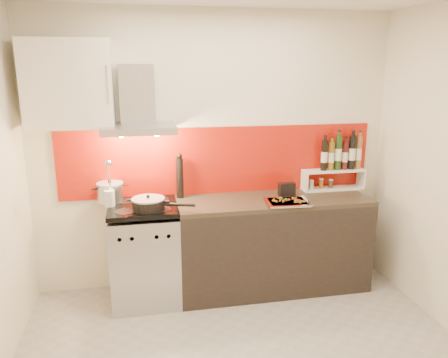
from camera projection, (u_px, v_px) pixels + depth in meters
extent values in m
cube|color=silver|center=(215.00, 152.00, 4.15)|extent=(3.40, 0.02, 2.60)
cube|color=#9D1D08|center=(220.00, 160.00, 4.17)|extent=(3.00, 0.02, 0.64)
cube|color=#B7B7BA|center=(145.00, 256.00, 3.96)|extent=(0.60, 0.60, 0.84)
cube|color=black|center=(146.00, 280.00, 3.71)|extent=(0.50, 0.02, 0.40)
cube|color=#B7B7BA|center=(144.00, 237.00, 3.61)|extent=(0.56, 0.02, 0.12)
cube|color=#FF190C|center=(144.00, 238.00, 3.60)|extent=(0.10, 0.01, 0.04)
cube|color=black|center=(143.00, 207.00, 3.84)|extent=(0.60, 0.60, 0.04)
cube|color=black|center=(272.00, 245.00, 4.18)|extent=(1.80, 0.60, 0.86)
cube|color=#2D241B|center=(273.00, 200.00, 4.06)|extent=(1.80, 0.60, 0.04)
cube|color=#B7B7BA|center=(139.00, 128.00, 3.71)|extent=(0.62, 0.50, 0.06)
cube|color=#B7B7BA|center=(137.00, 94.00, 3.78)|extent=(0.30, 0.18, 0.50)
sphere|color=#FFD18C|center=(121.00, 134.00, 3.69)|extent=(0.07, 0.07, 0.07)
sphere|color=#FFD18C|center=(157.00, 133.00, 3.75)|extent=(0.07, 0.07, 0.07)
cube|color=white|center=(69.00, 84.00, 3.59)|extent=(0.70, 0.35, 0.72)
cylinder|color=#B7B7BA|center=(110.00, 193.00, 3.92)|extent=(0.23, 0.23, 0.16)
cylinder|color=#99999E|center=(110.00, 183.00, 3.89)|extent=(0.24, 0.24, 0.01)
sphere|color=black|center=(110.00, 181.00, 3.89)|extent=(0.03, 0.03, 0.03)
cylinder|color=black|center=(148.00, 204.00, 3.71)|extent=(0.28, 0.28, 0.09)
cylinder|color=#99999E|center=(148.00, 199.00, 3.70)|extent=(0.28, 0.28, 0.01)
sphere|color=black|center=(148.00, 196.00, 3.69)|extent=(0.03, 0.03, 0.03)
cylinder|color=black|center=(180.00, 205.00, 3.67)|extent=(0.26, 0.11, 0.03)
cylinder|color=silver|center=(110.00, 199.00, 3.79)|extent=(0.09, 0.09, 0.15)
cylinder|color=silver|center=(109.00, 177.00, 3.74)|extent=(0.01, 0.07, 0.28)
sphere|color=silver|center=(108.00, 163.00, 3.65)|extent=(0.06, 0.06, 0.06)
cylinder|color=black|center=(180.00, 178.00, 4.04)|extent=(0.07, 0.07, 0.37)
sphere|color=black|center=(179.00, 156.00, 3.99)|extent=(0.05, 0.05, 0.05)
cube|color=white|center=(333.00, 188.00, 4.36)|extent=(0.62, 0.17, 0.01)
cube|color=white|center=(305.00, 181.00, 4.28)|extent=(0.01, 0.17, 0.18)
cube|color=white|center=(361.00, 178.00, 4.39)|extent=(0.02, 0.17, 0.18)
cube|color=white|center=(334.00, 171.00, 4.31)|extent=(0.62, 0.17, 0.02)
cylinder|color=black|center=(324.00, 156.00, 4.25)|extent=(0.06, 0.06, 0.30)
cylinder|color=brown|center=(331.00, 156.00, 4.27)|extent=(0.06, 0.06, 0.28)
cylinder|color=#1D3212|center=(338.00, 153.00, 4.27)|extent=(0.07, 0.07, 0.34)
cylinder|color=#421211|center=(345.00, 156.00, 4.30)|extent=(0.06, 0.06, 0.28)
cylinder|color=black|center=(352.00, 152.00, 4.30)|extent=(0.07, 0.07, 0.34)
cylinder|color=brown|center=(359.00, 153.00, 4.32)|extent=(0.05, 0.05, 0.33)
cylinder|color=beige|center=(311.00, 185.00, 4.30)|extent=(0.04, 0.04, 0.08)
cylinder|color=#9E531A|center=(321.00, 184.00, 4.32)|extent=(0.04, 0.04, 0.09)
cylinder|color=#423621|center=(331.00, 184.00, 4.34)|extent=(0.04, 0.04, 0.08)
cube|color=black|center=(287.00, 190.00, 4.12)|extent=(0.16, 0.08, 0.13)
cube|color=silver|center=(287.00, 202.00, 3.90)|extent=(0.39, 0.31, 0.01)
cube|color=silver|center=(287.00, 201.00, 3.90)|extent=(0.41, 0.33, 0.01)
cube|color=red|center=(287.00, 201.00, 3.90)|extent=(0.34, 0.26, 0.01)
cube|color=brown|center=(280.00, 198.00, 3.97)|extent=(0.05, 0.01, 0.01)
cube|color=brown|center=(294.00, 199.00, 3.95)|extent=(0.05, 0.03, 0.01)
cube|color=brown|center=(297.00, 200.00, 3.91)|extent=(0.05, 0.02, 0.01)
cube|color=brown|center=(281.00, 198.00, 3.95)|extent=(0.04, 0.05, 0.01)
cube|color=brown|center=(280.00, 200.00, 3.91)|extent=(0.04, 0.05, 0.01)
cube|color=brown|center=(281.00, 199.00, 3.94)|extent=(0.03, 0.05, 0.01)
cube|color=brown|center=(273.00, 200.00, 3.91)|extent=(0.04, 0.05, 0.01)
cube|color=brown|center=(297.00, 202.00, 3.86)|extent=(0.05, 0.02, 0.01)
cube|color=brown|center=(302.00, 201.00, 3.87)|extent=(0.05, 0.04, 0.01)
cube|color=brown|center=(286.00, 200.00, 3.92)|extent=(0.02, 0.05, 0.01)
cube|color=brown|center=(283.00, 201.00, 3.88)|extent=(0.03, 0.05, 0.01)
cube|color=brown|center=(295.00, 201.00, 3.87)|extent=(0.03, 0.05, 0.01)
cube|color=brown|center=(294.00, 198.00, 3.96)|extent=(0.04, 0.05, 0.01)
cube|color=brown|center=(299.00, 202.00, 3.86)|extent=(0.02, 0.05, 0.01)
cube|color=brown|center=(275.00, 201.00, 3.88)|extent=(0.04, 0.05, 0.01)
cube|color=brown|center=(288.00, 200.00, 3.91)|extent=(0.05, 0.03, 0.01)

